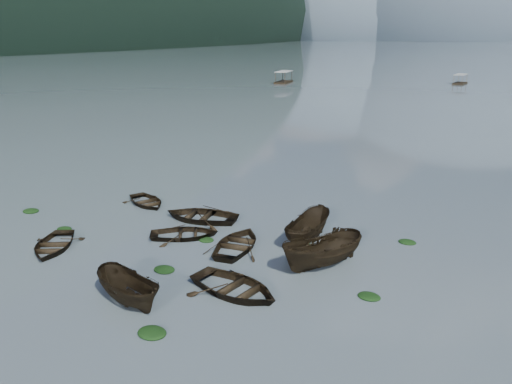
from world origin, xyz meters
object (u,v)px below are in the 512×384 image
at_px(rowboat_3, 238,248).
at_px(pontoon_left, 284,83).
at_px(pontoon_centre, 460,84).
at_px(rowboat_0, 53,248).

distance_m(rowboat_3, pontoon_left, 93.71).
xyz_separation_m(rowboat_3, pontoon_left, (-36.15, 86.46, 0.00)).
bearing_deg(pontoon_centre, pontoon_left, -149.71).
relative_size(rowboat_0, pontoon_left, 0.59).
height_order(rowboat_3, pontoon_centre, pontoon_centre).
bearing_deg(pontoon_left, rowboat_0, -81.23).
distance_m(rowboat_0, rowboat_3, 10.26).
bearing_deg(rowboat_3, pontoon_centre, -98.63).
distance_m(rowboat_0, pontoon_centre, 108.17).
xyz_separation_m(rowboat_0, pontoon_left, (-27.08, 91.25, 0.00)).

